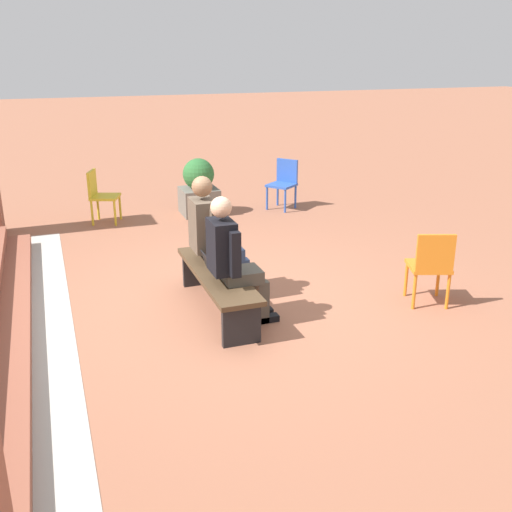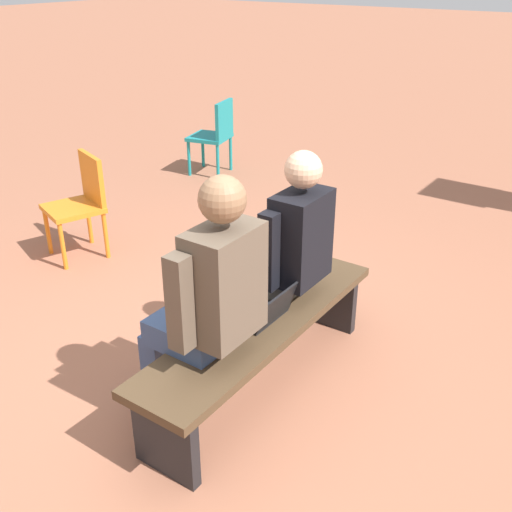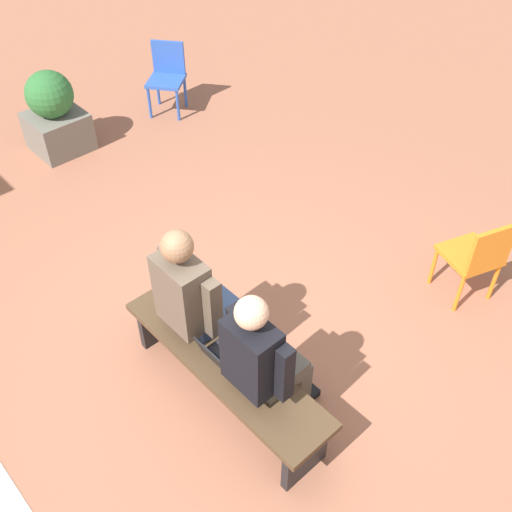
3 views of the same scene
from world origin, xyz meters
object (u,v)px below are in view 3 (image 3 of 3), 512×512
Objects in this scene: laptop at (223,356)px; plastic_chair_near_bench_right at (167,73)px; plastic_chair_near_bench_left at (477,255)px; planter at (54,114)px; bench at (225,367)px; person_student at (264,359)px; person_adult at (196,297)px.

laptop is 4.44m from plastic_chair_near_bench_right.
plastic_chair_near_bench_right is at bearing -1.21° from plastic_chair_near_bench_left.
planter reaches higher than laptop.
plastic_chair_near_bench_left is (-0.61, -2.20, 0.13)m from bench.
person_student is 0.70m from person_adult.
plastic_chair_near_bench_right is at bearing -31.26° from laptop.
plastic_chair_near_bench_right is at bearing -33.03° from person_adult.
person_student is (-0.33, -0.07, 0.36)m from bench.
person_adult is 2.36m from plastic_chair_near_bench_left.
person_adult is 1.66× the size of plastic_chair_near_bench_left.
person_student is at bearing -168.57° from bench.
laptop is at bearing 121.01° from bench.
person_adult is 4.35× the size of laptop.
person_student is 4.69m from plastic_chair_near_bench_right.
planter is (4.22, -0.74, -0.28)m from person_student.
person_student reaches higher than plastic_chair_near_bench_right.
planter is (3.90, -0.82, -0.06)m from laptop.
planter is at bearing -11.74° from bench.
bench is 1.91× the size of planter.
plastic_chair_near_bench_left is at bearing -105.28° from laptop.
plastic_chair_near_bench_left is at bearing 178.79° from plastic_chair_near_bench_right.
planter reaches higher than bench.
person_student reaches higher than planter.
person_student is 1.59× the size of plastic_chair_near_bench_right.
person_adult is (0.70, -0.00, 0.02)m from person_student.
plastic_chair_near_bench_right is 4.40m from plastic_chair_near_bench_left.
laptop is 0.38× the size of plastic_chair_near_bench_left.
plastic_chair_near_bench_right and plastic_chair_near_bench_left have the same top height.
laptop is at bearing 168.12° from planter.
person_student reaches higher than plastic_chair_near_bench_left.
person_adult is 3.61m from planter.
person_student is 1.59× the size of plastic_chair_near_bench_left.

